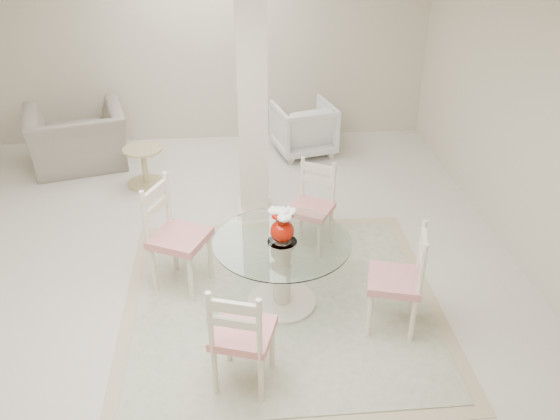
{
  "coord_description": "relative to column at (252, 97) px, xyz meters",
  "views": [
    {
      "loc": [
        0.27,
        -4.47,
        3.35
      ],
      "look_at": [
        0.66,
        -0.15,
        0.85
      ],
      "focal_mm": 38.0,
      "sensor_mm": 36.0,
      "label": 1
    }
  ],
  "objects": [
    {
      "name": "ground",
      "position": [
        -0.5,
        -1.3,
        -1.35
      ],
      "size": [
        7.0,
        7.0,
        0.0
      ],
      "primitive_type": "plane",
      "color": "beige",
      "rests_on": "ground"
    },
    {
      "name": "room_shell",
      "position": [
        -0.5,
        -1.3,
        0.51
      ],
      "size": [
        6.02,
        7.02,
        2.71
      ],
      "color": "beige",
      "rests_on": "ground"
    },
    {
      "name": "column",
      "position": [
        0.0,
        0.0,
        0.0
      ],
      "size": [
        0.3,
        0.3,
        2.7
      ],
      "primitive_type": "cube",
      "color": "beige",
      "rests_on": "ground"
    },
    {
      "name": "area_rug",
      "position": [
        0.16,
        -1.65,
        -1.34
      ],
      "size": [
        2.78,
        2.78,
        0.02
      ],
      "color": "tan",
      "rests_on": "ground"
    },
    {
      "name": "dining_table",
      "position": [
        0.16,
        -1.65,
        -1.01
      ],
      "size": [
        1.16,
        1.16,
        0.67
      ],
      "rotation": [
        0.0,
        0.0,
        -0.39
      ],
      "color": "beige",
      "rests_on": "ground"
    },
    {
      "name": "red_vase",
      "position": [
        0.16,
        -1.65,
        -0.53
      ],
      "size": [
        0.23,
        0.22,
        0.31
      ],
      "color": "#A71205",
      "rests_on": "dining_table"
    },
    {
      "name": "dining_chair_east",
      "position": [
        1.1,
        -2.03,
        -0.8
      ],
      "size": [
        0.52,
        0.52,
        1.05
      ],
      "rotation": [
        0.0,
        0.0,
        -1.84
      ],
      "color": "#F5ECC9",
      "rests_on": "ground"
    },
    {
      "name": "dining_chair_north",
      "position": [
        0.55,
        -0.72,
        -0.82
      ],
      "size": [
        0.54,
        0.54,
        1.0
      ],
      "rotation": [
        0.0,
        0.0,
        -0.51
      ],
      "color": "beige",
      "rests_on": "ground"
    },
    {
      "name": "dining_chair_west",
      "position": [
        -0.79,
        -1.26,
        -0.75
      ],
      "size": [
        0.61,
        0.61,
        1.14
      ],
      "rotation": [
        0.0,
        0.0,
        1.11
      ],
      "color": "#EDE4C3",
      "rests_on": "ground"
    },
    {
      "name": "dining_chair_south",
      "position": [
        -0.23,
        -2.59,
        -0.8
      ],
      "size": [
        0.52,
        0.52,
        1.05
      ],
      "rotation": [
        0.0,
        0.0,
        2.84
      ],
      "color": "#EFE4C5",
      "rests_on": "ground"
    },
    {
      "name": "recliner_taupe",
      "position": [
        -2.18,
        1.4,
        -0.97
      ],
      "size": [
        1.4,
        1.29,
        0.77
      ],
      "primitive_type": "imported",
      "rotation": [
        0.0,
        0.0,
        3.4
      ],
      "color": "gray",
      "rests_on": "ground"
    },
    {
      "name": "armchair_white",
      "position": [
        0.74,
        1.58,
        -1.0
      ],
      "size": [
        0.89,
        0.91,
        0.69
      ],
      "primitive_type": "imported",
      "rotation": [
        0.0,
        0.0,
        3.37
      ],
      "color": "silver",
      "rests_on": "ground"
    },
    {
      "name": "side_table",
      "position": [
        -1.29,
        0.79,
        -1.13
      ],
      "size": [
        0.47,
        0.47,
        0.48
      ],
      "color": "tan",
      "rests_on": "ground"
    }
  ]
}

